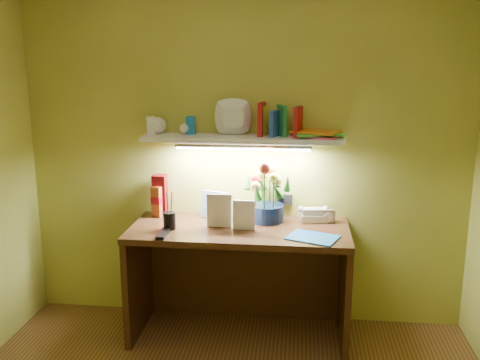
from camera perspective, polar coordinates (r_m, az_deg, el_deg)
name	(u,v)px	position (r m, az deg, el deg)	size (l,w,h in m)	color
desk	(239,282)	(3.56, -0.09, -10.87)	(1.40, 0.60, 0.75)	#39180F
flower_bouquet	(267,193)	(3.52, 2.94, -1.34)	(0.25, 0.25, 0.39)	#0B1634
telephone	(313,213)	(3.58, 7.82, -3.56)	(0.17, 0.13, 0.10)	beige
desk_clock	(328,216)	(3.57, 9.38, -3.80)	(0.09, 0.04, 0.09)	#ABABB0
whisky_bottle	(158,197)	(3.68, -8.71, -1.80)	(0.07, 0.07, 0.27)	#B04620
whisky_box	(160,195)	(3.70, -8.52, -1.61)	(0.09, 0.09, 0.28)	#520607
pen_cup	(169,215)	(3.40, -7.54, -3.72)	(0.08, 0.08, 0.19)	black
art_card	(214,205)	(3.61, -2.77, -2.65)	(0.18, 0.04, 0.18)	white
tv_remote	(163,234)	(3.32, -8.21, -5.69)	(0.05, 0.19, 0.02)	black
blue_folder	(313,237)	(3.27, 7.77, -6.10)	(0.29, 0.21, 0.01)	blue
desk_book_a	(207,210)	(3.42, -3.57, -3.23)	(0.16, 0.02, 0.22)	beige
desk_book_b	(233,214)	(3.37, -0.77, -3.69)	(0.14, 0.01, 0.19)	white
wall_shelf	(246,133)	(3.47, 0.63, 5.04)	(1.31, 0.32, 0.25)	white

